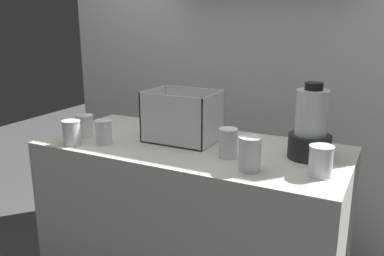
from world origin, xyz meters
The scene contains 10 objects.
counter centered at (0.00, 0.00, 0.45)m, with size 1.40×0.64×0.90m, color beige.
back_wall_unit centered at (0.00, 0.77, 1.27)m, with size 2.60×0.24×2.50m.
carrot_display_bin centered at (-0.07, 0.05, 0.97)m, with size 0.32×0.24×0.24m.
blender_pitcher centered at (0.51, 0.06, 1.03)m, with size 0.18×0.18×0.32m.
juice_cup_beet_far_left centered at (-0.52, -0.13, 0.95)m, with size 0.08×0.08×0.11m.
juice_cup_beet_left centered at (-0.49, -0.25, 0.95)m, with size 0.08×0.08×0.11m.
juice_cup_orange_middle centered at (-0.37, -0.17, 0.95)m, with size 0.08×0.08×0.11m.
juice_cup_carrot_right centered at (0.21, -0.08, 0.95)m, with size 0.08×0.08×0.12m.
juice_cup_beet_far_right centered at (0.34, -0.19, 0.96)m, with size 0.09×0.09×0.13m.
juice_cup_pomegranate_rightmost centered at (0.59, -0.12, 0.95)m, with size 0.09×0.09×0.12m.
Camera 1 is at (0.82, -1.60, 1.47)m, focal length 38.51 mm.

